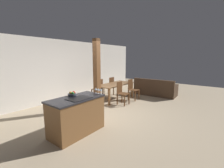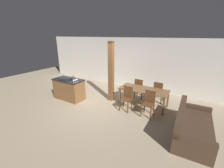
{
  "view_description": "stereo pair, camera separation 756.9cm",
  "coord_description": "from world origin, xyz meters",
  "px_view_note": "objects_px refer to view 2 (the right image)",
  "views": [
    {
      "loc": [
        -3.78,
        -3.14,
        1.93
      ],
      "look_at": [
        0.6,
        0.2,
        0.95
      ],
      "focal_mm": 24.0,
      "sensor_mm": 36.0,
      "label": 1
    },
    {
      "loc": [
        3.57,
        -4.7,
        2.87
      ],
      "look_at": [
        0.6,
        0.2,
        0.95
      ],
      "focal_mm": 24.0,
      "sensor_mm": 36.0,
      "label": 2
    }
  ],
  "objects_px": {
    "wine_glass_middle": "(75,80)",
    "dining_chair_near_left": "(127,98)",
    "dining_table": "(144,91)",
    "dining_chair_far_left": "(139,88)",
    "kitchen_island": "(69,89)",
    "wine_glass_near": "(74,80)",
    "wine_glass_far": "(77,79)",
    "timber_post": "(111,72)",
    "couch": "(192,127)",
    "dining_chair_near_right": "(149,103)",
    "fruit_bowl": "(72,77)",
    "dining_chair_far_right": "(158,92)"
  },
  "relations": [
    {
      "from": "fruit_bowl",
      "to": "wine_glass_near",
      "type": "bearing_deg",
      "value": -40.93
    },
    {
      "from": "couch",
      "to": "dining_table",
      "type": "bearing_deg",
      "value": 56.34
    },
    {
      "from": "dining_chair_far_right",
      "to": "timber_post",
      "type": "xyz_separation_m",
      "value": [
        -1.88,
        -0.86,
        0.8
      ]
    },
    {
      "from": "wine_glass_near",
      "to": "dining_chair_near_right",
      "type": "relative_size",
      "value": 0.17
    },
    {
      "from": "wine_glass_middle",
      "to": "dining_chair_near_right",
      "type": "bearing_deg",
      "value": 11.66
    },
    {
      "from": "wine_glass_near",
      "to": "dining_chair_far_right",
      "type": "distance_m",
      "value": 3.64
    },
    {
      "from": "wine_glass_middle",
      "to": "dining_chair_near_right",
      "type": "xyz_separation_m",
      "value": [
        2.97,
        0.61,
        -0.57
      ]
    },
    {
      "from": "wine_glass_middle",
      "to": "dining_chair_near_left",
      "type": "xyz_separation_m",
      "value": [
        2.09,
        0.61,
        -0.57
      ]
    },
    {
      "from": "fruit_bowl",
      "to": "wine_glass_near",
      "type": "xyz_separation_m",
      "value": [
        0.57,
        -0.49,
        0.08
      ]
    },
    {
      "from": "fruit_bowl",
      "to": "dining_chair_far_left",
      "type": "height_order",
      "value": "fruit_bowl"
    },
    {
      "from": "dining_chair_near_right",
      "to": "couch",
      "type": "distance_m",
      "value": 1.58
    },
    {
      "from": "fruit_bowl",
      "to": "timber_post",
      "type": "distance_m",
      "value": 1.82
    },
    {
      "from": "dining_chair_near_right",
      "to": "dining_chair_far_left",
      "type": "height_order",
      "value": "same"
    },
    {
      "from": "dining_table",
      "to": "dining_chair_near_left",
      "type": "bearing_deg",
      "value": -123.71
    },
    {
      "from": "wine_glass_near",
      "to": "dining_chair_far_left",
      "type": "distance_m",
      "value": 2.97
    },
    {
      "from": "dining_table",
      "to": "timber_post",
      "type": "distance_m",
      "value": 1.6
    },
    {
      "from": "wine_glass_near",
      "to": "dining_chair_far_right",
      "type": "height_order",
      "value": "wine_glass_near"
    },
    {
      "from": "dining_table",
      "to": "timber_post",
      "type": "relative_size",
      "value": 0.75
    },
    {
      "from": "timber_post",
      "to": "wine_glass_far",
      "type": "bearing_deg",
      "value": -138.26
    },
    {
      "from": "fruit_bowl",
      "to": "dining_chair_near_right",
      "type": "xyz_separation_m",
      "value": [
        3.54,
        0.22,
        -0.49
      ]
    },
    {
      "from": "dining_table",
      "to": "dining_chair_near_right",
      "type": "height_order",
      "value": "dining_chair_near_right"
    },
    {
      "from": "dining_chair_far_right",
      "to": "timber_post",
      "type": "bearing_deg",
      "value": 24.71
    },
    {
      "from": "wine_glass_far",
      "to": "dining_chair_far_left",
      "type": "bearing_deg",
      "value": 41.34
    },
    {
      "from": "dining_chair_far_right",
      "to": "couch",
      "type": "distance_m",
      "value": 2.37
    },
    {
      "from": "wine_glass_far",
      "to": "dining_chair_near_left",
      "type": "xyz_separation_m",
      "value": [
        2.09,
        0.52,
        -0.57
      ]
    },
    {
      "from": "dining_chair_far_left",
      "to": "timber_post",
      "type": "distance_m",
      "value": 1.55
    },
    {
      "from": "couch",
      "to": "wine_glass_near",
      "type": "bearing_deg",
      "value": 90.26
    },
    {
      "from": "dining_chair_far_left",
      "to": "dining_chair_far_right",
      "type": "xyz_separation_m",
      "value": [
        0.88,
        0.0,
        0.0
      ]
    },
    {
      "from": "wine_glass_near",
      "to": "couch",
      "type": "bearing_deg",
      "value": 2.5
    },
    {
      "from": "kitchen_island",
      "to": "dining_chair_near_left",
      "type": "height_order",
      "value": "kitchen_island"
    },
    {
      "from": "kitchen_island",
      "to": "dining_table",
      "type": "height_order",
      "value": "kitchen_island"
    },
    {
      "from": "dining_chair_near_left",
      "to": "wine_glass_middle",
      "type": "bearing_deg",
      "value": -163.65
    },
    {
      "from": "wine_glass_far",
      "to": "dining_table",
      "type": "relative_size",
      "value": 0.08
    },
    {
      "from": "wine_glass_near",
      "to": "dining_table",
      "type": "xyz_separation_m",
      "value": [
        2.53,
        1.37,
        -0.43
      ]
    },
    {
      "from": "dining_chair_far_left",
      "to": "dining_chair_far_right",
      "type": "bearing_deg",
      "value": -180.0
    },
    {
      "from": "wine_glass_near",
      "to": "wine_glass_far",
      "type": "xyz_separation_m",
      "value": [
        0.0,
        0.19,
        0.0
      ]
    },
    {
      "from": "kitchen_island",
      "to": "dining_chair_near_left",
      "type": "xyz_separation_m",
      "value": [
        2.72,
        0.43,
        0.02
      ]
    },
    {
      "from": "dining_chair_near_right",
      "to": "wine_glass_far",
      "type": "bearing_deg",
      "value": -170.07
    },
    {
      "from": "wine_glass_near",
      "to": "wine_glass_middle",
      "type": "distance_m",
      "value": 0.09
    },
    {
      "from": "dining_chair_near_right",
      "to": "timber_post",
      "type": "height_order",
      "value": "timber_post"
    },
    {
      "from": "dining_chair_near_left",
      "to": "dining_chair_near_right",
      "type": "bearing_deg",
      "value": 0.0
    },
    {
      "from": "dining_table",
      "to": "dining_chair_far_left",
      "type": "distance_m",
      "value": 0.81
    },
    {
      "from": "kitchen_island",
      "to": "couch",
      "type": "xyz_separation_m",
      "value": [
        5.08,
        -0.08,
        -0.19
      ]
    },
    {
      "from": "wine_glass_middle",
      "to": "timber_post",
      "type": "relative_size",
      "value": 0.06
    },
    {
      "from": "dining_chair_near_left",
      "to": "dining_chair_far_left",
      "type": "bearing_deg",
      "value": 90.0
    },
    {
      "from": "wine_glass_near",
      "to": "wine_glass_far",
      "type": "relative_size",
      "value": 1.0
    },
    {
      "from": "dining_table",
      "to": "dining_chair_near_left",
      "type": "distance_m",
      "value": 0.81
    },
    {
      "from": "dining_chair_far_left",
      "to": "wine_glass_near",
      "type": "bearing_deg",
      "value": 44.1
    },
    {
      "from": "kitchen_island",
      "to": "dining_chair_near_left",
      "type": "distance_m",
      "value": 2.75
    },
    {
      "from": "fruit_bowl",
      "to": "dining_chair_far_right",
      "type": "xyz_separation_m",
      "value": [
        3.54,
        1.54,
        -0.49
      ]
    }
  ]
}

